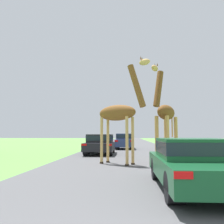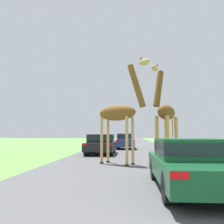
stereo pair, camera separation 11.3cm
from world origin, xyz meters
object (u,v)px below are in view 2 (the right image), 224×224
Objects in this scene: car_queue_left at (126,141)px; giraffe_near_road at (120,112)px; car_lead_maroon at (190,162)px; giraffe_companion at (165,116)px; car_queue_right at (101,144)px.

giraffe_near_road is at bearing -90.34° from car_queue_left.
giraffe_companion is at bearing 87.36° from car_lead_maroon.
car_queue_right is (-1.63, 5.66, -1.79)m from giraffe_near_road.
car_queue_right is (-3.73, 10.76, 0.04)m from car_lead_maroon.
giraffe_companion is 6.34m from car_lead_maroon.
giraffe_companion is at bearing -78.30° from car_queue_left.
giraffe_near_road is 1.28× the size of car_queue_left.
giraffe_near_road reaches higher than car_lead_maroon.
giraffe_near_road reaches higher than giraffe_companion.
car_queue_left is at bearing 96.70° from car_lead_maroon.
giraffe_companion is at bearing 144.32° from giraffe_near_road.
giraffe_near_road is 1.26× the size of car_queue_right.
giraffe_companion is at bearing -49.34° from car_queue_right.
car_queue_left is at bearing 75.19° from car_queue_right.
giraffe_near_road is 6.16m from car_queue_right.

